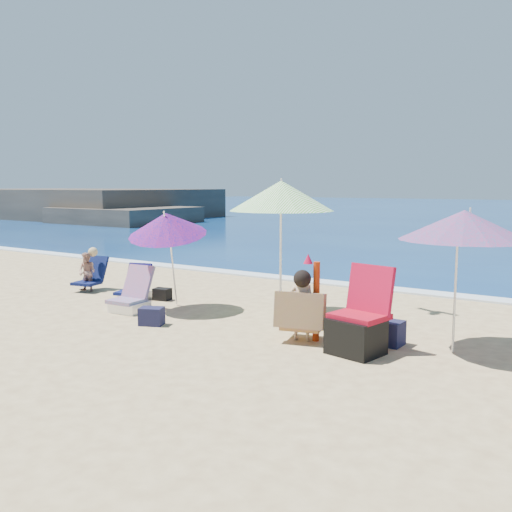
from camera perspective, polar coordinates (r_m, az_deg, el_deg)
The scene contains 16 objects.
ground at distance 7.61m, azimuth -2.29°, elevation -9.20°, with size 120.00×120.00×0.00m.
foam at distance 12.01m, azimuth 12.07°, elevation -3.17°, with size 120.00×0.50×0.04m.
headland at distance 40.70m, azimuth -17.53°, elevation 4.65°, with size 20.50×11.50×2.60m.
umbrella_turquoise at distance 7.58m, azimuth 20.44°, elevation 2.96°, with size 1.90×1.90×1.87m.
umbrella_striped at distance 9.10m, azimuth 2.59°, elevation 6.14°, with size 1.77×1.77×2.27m.
umbrella_blue at distance 9.62m, azimuth -9.09°, elevation 3.25°, with size 1.78×1.81×1.83m.
furled_umbrella at distance 7.75m, azimuth 6.00°, elevation -3.80°, with size 0.24×0.22×1.23m.
chair_navy at distance 10.80m, azimuth -12.26°, elevation -3.47°, with size 0.63×0.76×0.68m.
chair_rainbow at distance 9.87m, azimuth -12.62°, elevation -4.34°, with size 0.61×0.73×0.77m.
camp_chair_left at distance 7.34m, azimuth 10.38°, elevation -7.19°, with size 0.75×0.79×1.13m.
person_center at distance 7.74m, azimuth 4.64°, elevation -5.19°, with size 0.75×0.71×1.01m.
person_left at distance 11.92m, azimuth -16.72°, elevation -1.52°, with size 0.60×0.75×0.89m.
bag_navy_a at distance 8.85m, azimuth -10.60°, elevation -6.05°, with size 0.43×0.37×0.28m.
bag_black_a at distance 10.70m, azimuth -9.54°, elevation -3.86°, with size 0.34×0.28×0.23m.
bag_tan at distance 8.63m, azimuth 4.03°, elevation -6.45°, with size 0.30×0.25×0.23m.
bag_navy_b at distance 7.86m, azimuth 13.13°, elevation -7.59°, with size 0.46×0.35×0.33m.
Camera 1 is at (4.27, -5.92, 2.15)m, focal length 39.23 mm.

